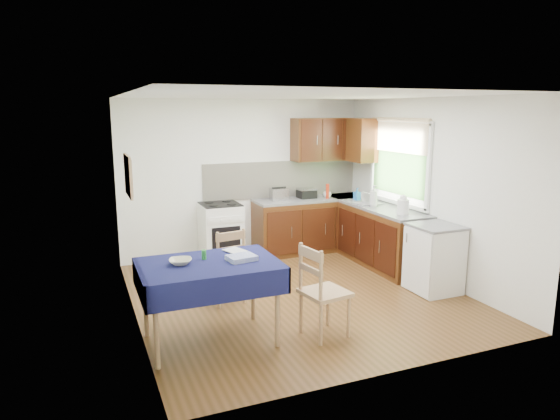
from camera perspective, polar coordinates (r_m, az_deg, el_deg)
name	(u,v)px	position (r m, az deg, el deg)	size (l,w,h in m)	color
floor	(297,294)	(6.51, 1.97, -9.63)	(4.20, 4.20, 0.00)	#513415
ceiling	(299,95)	(6.08, 2.13, 12.96)	(4.00, 4.20, 0.02)	white
wall_back	(245,178)	(8.11, -4.08, 3.68)	(4.00, 0.02, 2.50)	white
wall_front	(399,239)	(4.39, 13.41, -3.20)	(4.00, 0.02, 2.50)	white
wall_left	(130,211)	(5.66, -16.73, -0.12)	(0.02, 4.20, 2.50)	silver
wall_right	(429,189)	(7.22, 16.69, 2.27)	(0.02, 4.20, 2.50)	white
base_cabinets	(342,231)	(8.04, 7.15, -2.40)	(1.90, 2.30, 0.86)	#371A09
worktop_back	(311,199)	(8.28, 3.53, 1.25)	(1.90, 0.60, 0.04)	slate
worktop_right	(383,209)	(7.62, 11.72, 0.15)	(0.60, 1.70, 0.04)	slate
worktop_corner	(345,197)	(8.58, 7.45, 1.53)	(0.60, 0.60, 0.04)	slate
splashback	(282,179)	(8.33, 0.22, 3.56)	(2.70, 0.02, 0.60)	beige
upper_cabinets	(337,140)	(8.38, 6.57, 8.00)	(1.20, 0.85, 0.70)	#371A09
stove	(221,232)	(7.83, -6.78, -2.54)	(0.60, 0.61, 0.92)	white
window	(399,156)	(7.71, 13.43, 5.99)	(0.04, 1.48, 1.26)	#2D5422
fridge	(434,258)	(6.79, 17.22, -5.31)	(0.58, 0.60, 0.89)	white
corkboard	(128,176)	(5.91, -16.94, 3.76)	(0.04, 0.62, 0.47)	#B07958
dining_table	(209,273)	(5.07, -8.12, -7.11)	(1.38, 0.93, 0.84)	#0F133F
chair_far	(227,264)	(6.12, -6.13, -6.12)	(0.48, 0.48, 0.94)	#B07958
chair_near	(321,289)	(5.22, 4.73, -8.94)	(0.50, 0.50, 0.99)	#B07958
toaster	(279,194)	(8.03, -0.12, 1.82)	(0.28, 0.17, 0.22)	#B2B2B7
sandwich_press	(307,193)	(8.26, 3.05, 1.94)	(0.28, 0.24, 0.16)	black
sauce_bottle	(327,191)	(8.23, 5.45, 2.15)	(0.05, 0.05, 0.24)	red
yellow_packet	(303,193)	(8.32, 2.70, 1.95)	(0.11, 0.07, 0.14)	gold
dish_rack	(368,203)	(7.83, 10.03, 0.82)	(0.39, 0.29, 0.18)	gray
kettle	(403,205)	(7.16, 13.88, 0.50)	(0.16, 0.16, 0.28)	white
cup	(327,195)	(8.29, 5.41, 1.74)	(0.13, 0.13, 0.10)	silver
soap_bottle_a	(374,196)	(7.64, 10.65, 1.60)	(0.12, 0.12, 0.32)	white
soap_bottle_b	(357,194)	(8.15, 8.79, 1.82)	(0.09, 0.09, 0.20)	blue
soap_bottle_c	(402,208)	(7.17, 13.78, 0.21)	(0.13, 0.13, 0.17)	#238132
plate_bowl	(180,261)	(5.03, -11.31, -5.79)	(0.22, 0.22, 0.05)	beige
book	(228,252)	(5.33, -5.92, -4.85)	(0.18, 0.24, 0.02)	white
spice_jar	(204,255)	(5.14, -8.68, -5.07)	(0.05, 0.05, 0.10)	#258A31
tea_towel	(242,258)	(5.07, -4.42, -5.47)	(0.28, 0.22, 0.05)	#2A3E9B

